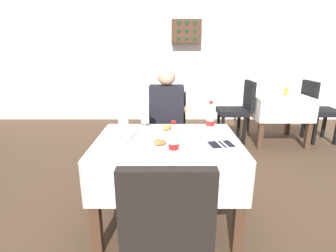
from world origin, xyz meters
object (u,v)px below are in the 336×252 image
plate_near_camera (161,144)px  background_chair_left (239,108)px  cola_bottle_primary (174,142)px  main_dining_table (168,159)px  chair_far_diner_seat (168,131)px  background_table_tumbler (287,92)px  beer_glass_middle (124,130)px  seated_diner_far (167,120)px  background_chair_right (318,108)px  chair_near_camera_side (168,229)px  wall_bottle_rack (187,31)px  plate_far_diner (171,129)px  cola_bottle_secondary (211,119)px  beer_glass_left (146,114)px  napkin_cutlery_set (222,144)px  background_dining_table (278,108)px

plate_near_camera → background_chair_left: 2.48m
cola_bottle_primary → main_dining_table: bearing=96.4°
chair_far_diner_seat → plate_near_camera: chair_far_diner_seat is taller
chair_far_diner_seat → cola_bottle_primary: 1.22m
background_table_tumbler → beer_glass_middle: bearing=-134.7°
seated_diner_far → beer_glass_middle: bearing=-110.1°
chair_far_diner_seat → background_chair_right: 2.65m
chair_far_diner_seat → chair_near_camera_side: bearing=-90.0°
wall_bottle_rack → plate_near_camera: bearing=-96.8°
beer_glass_middle → background_table_tumbler: bearing=45.3°
plate_far_diner → background_chair_left: 2.12m
seated_diner_far → background_chair_right: size_ratio=1.30×
cola_bottle_primary → seated_diner_far: bearing=92.7°
beer_glass_middle → cola_bottle_primary: size_ratio=0.90×
chair_near_camera_side → beer_glass_middle: bearing=114.6°
plate_far_diner → main_dining_table: bearing=-96.4°
background_chair_left → beer_glass_middle: bearing=-123.4°
background_chair_left → cola_bottle_secondary: bearing=-111.6°
wall_bottle_rack → beer_glass_middle: bearing=-101.1°
main_dining_table → background_table_tumbler: (1.84, 2.05, 0.23)m
plate_far_diner → beer_glass_left: bearing=148.3°
plate_near_camera → wall_bottle_rack: wall_bottle_rack is taller
chair_near_camera_side → plate_far_diner: (0.03, 1.05, 0.21)m
chair_near_camera_side → napkin_cutlery_set: (0.40, 0.70, 0.20)m
plate_far_diner → beer_glass_middle: bearing=-134.6°
plate_near_camera → wall_bottle_rack: 3.59m
beer_glass_left → background_table_tumbler: (2.04, 1.69, -0.06)m
cola_bottle_secondary → napkin_cutlery_set: cola_bottle_secondary is taller
beer_glass_middle → cola_bottle_secondary: size_ratio=0.81×
beer_glass_left → beer_glass_middle: 0.50m
beer_glass_middle → cola_bottle_primary: cola_bottle_primary is taller
seated_diner_far → napkin_cutlery_set: bearing=-63.8°
chair_far_diner_seat → plate_near_camera: (-0.05, -0.97, 0.21)m
cola_bottle_secondary → background_table_tumbler: cola_bottle_secondary is taller
beer_glass_middle → background_table_tumbler: 3.07m
background_dining_table → background_chair_right: bearing=0.0°
chair_far_diner_seat → background_dining_table: size_ratio=1.17×
plate_near_camera → napkin_cutlery_set: bearing=2.7°
background_chair_left → background_table_tumbler: size_ratio=8.82×
main_dining_table → chair_far_diner_seat: size_ratio=1.17×
chair_near_camera_side → cola_bottle_secondary: (0.36, 0.98, 0.32)m
cola_bottle_primary → background_table_tumbler: cola_bottle_primary is taller
background_dining_table → background_table_tumbler: bearing=8.2°
background_table_tumbler → wall_bottle_rack: bearing=140.3°
beer_glass_middle → background_chair_right: beer_glass_middle is taller
beer_glass_left → background_chair_right: (2.56, 1.67, -0.31)m
chair_far_diner_seat → background_dining_table: (1.73, 1.21, -0.00)m
plate_far_diner → seated_diner_far: bearing=94.1°
chair_far_diner_seat → cola_bottle_secondary: 0.82m
beer_glass_middle → background_table_tumbler: beer_glass_middle is taller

